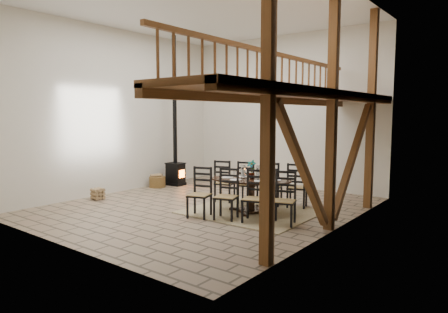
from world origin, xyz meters
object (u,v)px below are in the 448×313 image
Objects in this scene: dining_table at (251,196)px; log_stack at (98,194)px; log_basket at (157,181)px; wood_stove at (175,152)px.

dining_table is 8.94× the size of log_stack.
dining_table is at bearing -12.22° from log_basket.
dining_table reaches higher than log_basket.
wood_stove reaches higher than log_basket.
wood_stove is at bearing 73.17° from log_basket.
log_basket is at bearing 149.99° from dining_table.
dining_table is 5.66× the size of log_basket.
wood_stove reaches higher than dining_table.
log_basket is 1.58× the size of log_stack.
dining_table is 0.61× the size of wood_stove.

